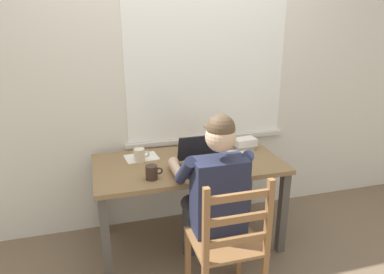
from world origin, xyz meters
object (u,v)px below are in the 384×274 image
object	(u,v)px
computer_mouse	(237,165)
coffee_mug_white	(140,155)
book_stack_main	(245,143)
book_stack_side	(193,150)
desk	(188,173)
coffee_mug_dark	(218,149)
coffee_mug_spare	(152,172)
wooden_chair	(228,244)
seated_person	(214,191)
laptop	(203,160)

from	to	relation	value
computer_mouse	coffee_mug_white	world-z (taller)	coffee_mug_white
book_stack_main	book_stack_side	world-z (taller)	book_stack_main
coffee_mug_white	desk	bearing A→B (deg)	-18.01
coffee_mug_dark	coffee_mug_spare	bearing A→B (deg)	-152.81
desk	book_stack_main	distance (m)	0.57
coffee_mug_white	coffee_mug_spare	world-z (taller)	coffee_mug_white
wooden_chair	book_stack_main	xyz separation A→B (m)	(0.48, 0.87, 0.31)
desk	seated_person	size ratio (longest dim) A/B	1.16
coffee_mug_white	coffee_mug_dark	world-z (taller)	coffee_mug_white
coffee_mug_spare	computer_mouse	bearing A→B (deg)	1.76
laptop	coffee_mug_spare	distance (m)	0.41
laptop	coffee_mug_dark	bearing A→B (deg)	46.16
laptop	desk	bearing A→B (deg)	123.52
desk	book_stack_main	world-z (taller)	book_stack_main
wooden_chair	book_stack_main	distance (m)	1.04
wooden_chair	desk	bearing A→B (deg)	94.17
computer_mouse	coffee_mug_dark	bearing A→B (deg)	100.56
laptop	computer_mouse	world-z (taller)	laptop
wooden_chair	coffee_mug_white	distance (m)	0.99
coffee_mug_dark	book_stack_side	bearing A→B (deg)	151.72
wooden_chair	book_stack_side	size ratio (longest dim) A/B	4.61
wooden_chair	seated_person	bearing A→B (deg)	90.00
desk	coffee_mug_white	distance (m)	0.40
wooden_chair	computer_mouse	bearing A→B (deg)	62.55
computer_mouse	coffee_mug_dark	distance (m)	0.29
wooden_chair	book_stack_side	bearing A→B (deg)	87.71
laptop	computer_mouse	distance (m)	0.26
seated_person	coffee_mug_spare	bearing A→B (deg)	149.08
coffee_mug_white	coffee_mug_spare	size ratio (longest dim) A/B	1.01
book_stack_main	computer_mouse	bearing A→B (deg)	-121.23
coffee_mug_dark	book_stack_side	size ratio (longest dim) A/B	0.58
coffee_mug_spare	book_stack_side	size ratio (longest dim) A/B	0.60
computer_mouse	coffee_mug_white	bearing A→B (deg)	155.08
seated_person	book_stack_side	size ratio (longest dim) A/B	6.11
book_stack_side	computer_mouse	bearing A→B (deg)	-58.37
desk	wooden_chair	size ratio (longest dim) A/B	1.54
desk	laptop	size ratio (longest dim) A/B	4.36
desk	coffee_mug_spare	size ratio (longest dim) A/B	11.80
computer_mouse	coffee_mug_spare	xyz separation A→B (m)	(-0.65, -0.02, 0.03)
coffee_mug_white	coffee_mug_dark	bearing A→B (deg)	-2.92
wooden_chair	book_stack_side	xyz separation A→B (m)	(0.04, 0.91, 0.29)
laptop	coffee_mug_white	xyz separation A→B (m)	(-0.43, 0.23, -0.00)
desk	book_stack_side	world-z (taller)	book_stack_side
wooden_chair	computer_mouse	size ratio (longest dim) A/B	9.34
laptop	coffee_mug_spare	xyz separation A→B (m)	(-0.40, -0.10, -0.00)
coffee_mug_spare	laptop	bearing A→B (deg)	14.44
coffee_mug_spare	book_stack_side	distance (m)	0.58
coffee_mug_dark	book_stack_side	distance (m)	0.21
wooden_chair	book_stack_side	world-z (taller)	wooden_chair
laptop	coffee_mug_dark	world-z (taller)	laptop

